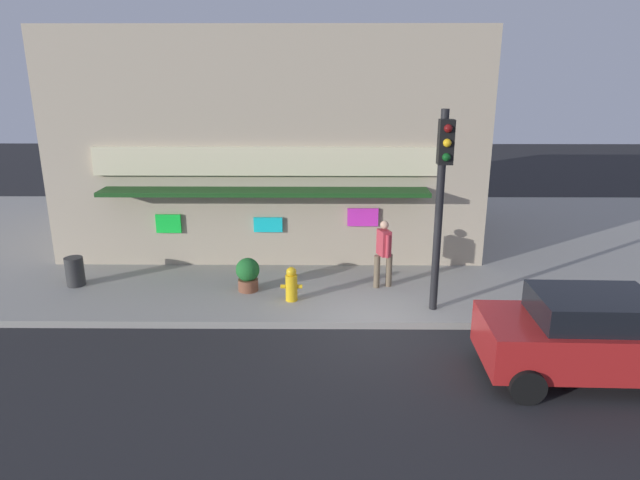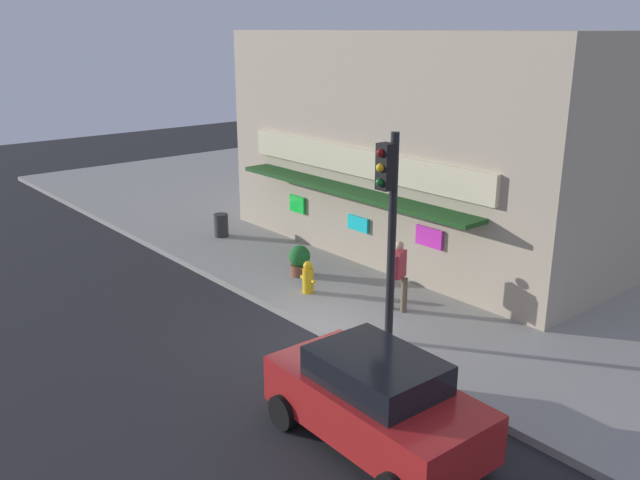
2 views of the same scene
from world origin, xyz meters
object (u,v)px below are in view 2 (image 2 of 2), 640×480
fire_hydrant (308,278)px  pedestrian (398,273)px  parked_car_red (376,400)px  potted_plant_by_doorway (300,260)px  traffic_light (389,212)px  trash_can (221,225)px

fire_hydrant → pedestrian: 2.56m
parked_car_red → fire_hydrant: bearing=150.5°
parked_car_red → pedestrian: bearing=129.4°
fire_hydrant → pedestrian: (2.32, 0.93, 0.56)m
pedestrian → potted_plant_by_doorway: 3.52m
traffic_light → parked_car_red: traffic_light is taller
fire_hydrant → trash_can: (-5.72, 0.96, -0.03)m
fire_hydrant → trash_can: bearing=170.5°
fire_hydrant → traffic_light: bearing=-9.8°
fire_hydrant → potted_plant_by_doorway: 1.31m
potted_plant_by_doorway → parked_car_red: size_ratio=0.22×
parked_car_red → traffic_light: bearing=131.6°
pedestrian → potted_plant_by_doorway: (-3.47, -0.29, -0.52)m
traffic_light → trash_can: size_ratio=6.07×
pedestrian → potted_plant_by_doorway: size_ratio=2.06×
traffic_light → potted_plant_by_doorway: (-4.53, 1.22, -2.53)m
pedestrian → parked_car_red: pedestrian is taller
fire_hydrant → potted_plant_by_doorway: bearing=151.0°
fire_hydrant → parked_car_red: parked_car_red is taller
parked_car_red → potted_plant_by_doorway: bearing=150.6°
trash_can → potted_plant_by_doorway: (4.57, -0.32, 0.07)m
trash_can → pedestrian: pedestrian is taller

